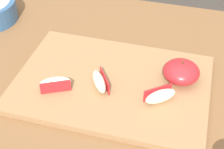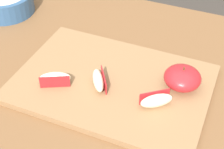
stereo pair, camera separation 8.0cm
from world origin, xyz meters
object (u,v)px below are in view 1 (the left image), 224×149
Objects in this scene: apple_half_skin_up at (181,72)px; apple_wedge_back at (55,84)px; cutting_board at (112,83)px; apple_wedge_front at (100,81)px; apple_wedge_near_knife at (160,96)px.

apple_half_skin_up is 1.13× the size of apple_wedge_back.
cutting_board is 6.14× the size of apple_wedge_front.
cutting_board is 0.04m from apple_wedge_front.
apple_wedge_front is (-0.14, 0.01, 0.00)m from apple_wedge_near_knife.
cutting_board is 0.13m from apple_wedge_back.
apple_wedge_near_knife is at bearing -17.15° from cutting_board.
apple_wedge_near_knife is 0.95× the size of apple_wedge_back.
apple_wedge_near_knife is at bearing -4.16° from apple_wedge_front.
apple_wedge_near_knife is 0.97× the size of apple_wedge_front.
cutting_board is at bearing 50.32° from apple_wedge_front.
apple_wedge_back is (-0.24, -0.02, 0.00)m from apple_wedge_near_knife.
apple_wedge_back is at bearing -152.81° from cutting_board.
apple_half_skin_up reaches higher than apple_wedge_front.
apple_half_skin_up is 1.16× the size of apple_wedge_front.
apple_wedge_front is at bearing -156.95° from apple_half_skin_up.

